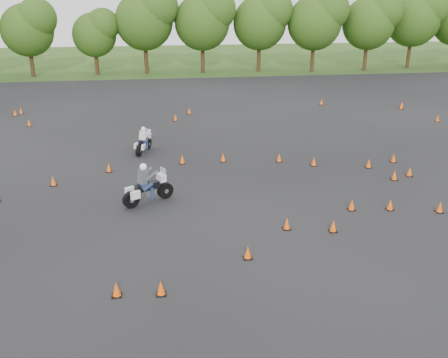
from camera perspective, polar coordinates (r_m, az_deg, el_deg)
ground at (r=17.93m, az=1.79°, el=-8.12°), size 140.00×140.00×0.00m
asphalt_pad at (r=23.30m, az=-0.68°, el=-1.01°), size 62.00×62.00×0.00m
treeline at (r=50.88m, az=-2.46°, el=16.10°), size 86.95×32.04×10.01m
traffic_cones at (r=23.11m, az=-0.49°, el=-0.60°), size 36.81×32.35×0.45m
rider_grey at (r=21.59m, az=-8.73°, el=-0.42°), size 2.46×1.86×1.87m
rider_white at (r=28.52m, az=-9.27°, el=4.50°), size 1.30×2.11×1.56m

